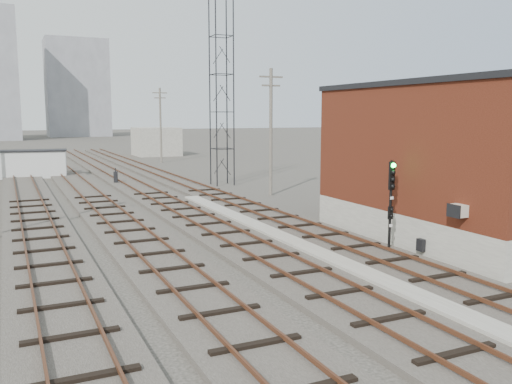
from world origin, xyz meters
TOP-DOWN VIEW (x-y plane):
  - ground at (0.00, 60.00)m, footprint 320.00×320.00m
  - track_right at (2.50, 39.00)m, footprint 3.20×90.00m
  - track_mid_right at (-1.50, 39.00)m, footprint 3.20×90.00m
  - track_mid_left at (-5.50, 39.00)m, footprint 3.20×90.00m
  - track_left at (-9.50, 39.00)m, footprint 3.20×90.00m
  - platform_curb at (0.50, 14.00)m, footprint 0.90×28.00m
  - brick_building at (7.50, 12.00)m, footprint 6.54×12.20m
  - lattice_tower at (5.50, 35.00)m, footprint 1.60×1.60m
  - utility_pole_right_a at (6.50, 28.00)m, footprint 1.80×0.24m
  - utility_pole_right_b at (6.50, 58.00)m, footprint 1.80×0.24m
  - apartment_right at (8.00, 150.00)m, footprint 16.00×12.00m
  - shed_right at (9.00, 70.00)m, footprint 6.00×6.00m
  - signal_mast at (3.70, 11.10)m, footprint 0.40×0.41m
  - switch_stand at (-2.55, 38.69)m, footprint 0.38×0.38m
  - site_trailer at (-8.52, 47.38)m, footprint 6.35×3.35m

SIDE VIEW (x-z plane):
  - ground at x=0.00m, z-range 0.00..0.00m
  - track_right at x=2.50m, z-range -0.09..0.30m
  - track_mid_right at x=-1.50m, z-range -0.09..0.30m
  - track_mid_left at x=-5.50m, z-range -0.09..0.30m
  - track_left at x=-9.50m, z-range -0.09..0.30m
  - platform_curb at x=0.50m, z-range 0.00..0.26m
  - switch_stand at x=-2.55m, z-range -0.04..1.27m
  - site_trailer at x=-8.52m, z-range 0.01..2.57m
  - shed_right at x=9.00m, z-range 0.00..4.00m
  - signal_mast at x=3.70m, z-range 0.32..4.21m
  - brick_building at x=7.50m, z-range 0.02..7.24m
  - utility_pole_right_a at x=6.50m, z-range 0.30..9.30m
  - utility_pole_right_b at x=6.50m, z-range 0.30..9.30m
  - lattice_tower at x=5.50m, z-range 0.00..15.00m
  - apartment_right at x=8.00m, z-range 0.00..26.00m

